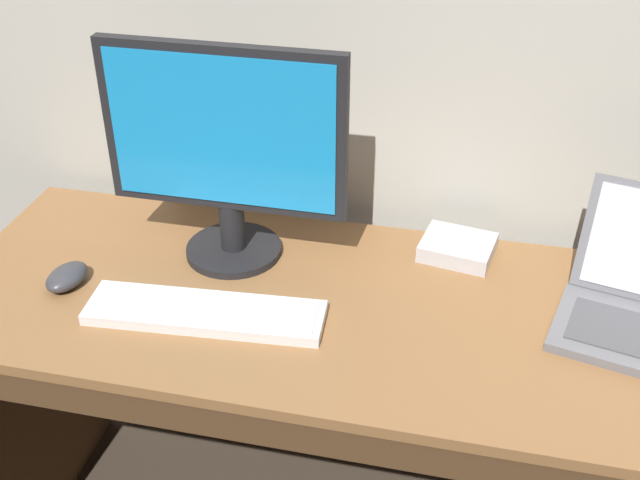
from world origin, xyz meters
name	(u,v)px	position (x,y,z in m)	size (l,w,h in m)	color
desk	(387,413)	(0.00, -0.01, 0.50)	(1.76, 0.60, 0.75)	olive
external_monitor	(225,151)	(-0.36, 0.11, 0.99)	(0.48, 0.20, 0.45)	black
wired_keyboard	(205,312)	(-0.34, -0.10, 0.76)	(0.45, 0.15, 0.02)	white
computer_mouse	(67,277)	(-0.64, -0.06, 0.77)	(0.07, 0.10, 0.04)	#38383D
external_drive_box	(458,247)	(0.10, 0.22, 0.77)	(0.14, 0.12, 0.04)	silver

